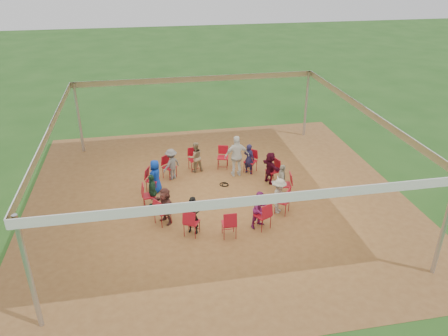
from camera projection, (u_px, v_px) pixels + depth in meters
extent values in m
plane|color=#224F18|center=(217.00, 197.00, 15.31)|extent=(80.00, 80.00, 0.00)
plane|color=brown|center=(217.00, 197.00, 15.31)|extent=(13.00, 13.00, 0.00)
cylinder|color=#B2B2B7|center=(29.00, 274.00, 9.41)|extent=(0.12, 0.12, 3.00)
cylinder|color=#B2B2B7|center=(79.00, 118.00, 18.22)|extent=(0.12, 0.12, 3.00)
cylinder|color=#B2B2B7|center=(445.00, 225.00, 11.08)|extent=(0.12, 0.12, 3.00)
cylinder|color=#B2B2B7|center=(306.00, 104.00, 19.88)|extent=(0.12, 0.12, 3.00)
plane|color=silver|center=(217.00, 117.00, 13.98)|extent=(10.30, 10.30, 0.00)
cube|color=white|center=(257.00, 200.00, 9.50)|extent=(10.30, 0.03, 0.24)
cube|color=white|center=(196.00, 79.00, 18.57)|extent=(10.30, 0.03, 0.24)
cube|color=white|center=(49.00, 131.00, 13.18)|extent=(0.03, 10.30, 0.24)
cube|color=white|center=(365.00, 110.00, 14.89)|extent=(0.03, 10.30, 0.24)
imported|color=#A7A392|center=(282.00, 181.00, 15.13)|extent=(0.46, 0.76, 1.22)
imported|color=#3E091B|center=(270.00, 168.00, 16.05)|extent=(0.77, 1.20, 1.22)
imported|color=#1C193E|center=(249.00, 159.00, 16.74)|extent=(0.52, 0.52, 1.22)
imported|color=#8F7A57|center=(195.00, 157.00, 16.88)|extent=(0.65, 0.46, 1.22)
imported|color=slate|center=(171.00, 164.00, 16.31)|extent=(0.85, 0.80, 1.22)
imported|color=#0B32A9|center=(156.00, 176.00, 15.44)|extent=(0.53, 0.68, 1.22)
imported|color=#1E442C|center=(152.00, 191.00, 14.48)|extent=(0.43, 0.74, 1.22)
imported|color=brown|center=(165.00, 206.00, 13.65)|extent=(0.97, 1.17, 1.22)
imported|color=black|center=(193.00, 215.00, 13.14)|extent=(0.53, 0.47, 1.22)
imported|color=#7D1F65|center=(260.00, 209.00, 13.44)|extent=(0.68, 0.57, 1.22)
imported|color=#A7A392|center=(279.00, 196.00, 14.19)|extent=(0.78, 0.86, 1.22)
imported|color=silver|center=(237.00, 156.00, 16.47)|extent=(0.95, 0.49, 1.62)
torus|color=black|center=(224.00, 184.00, 16.13)|extent=(0.41, 0.41, 0.03)
torus|color=black|center=(225.00, 185.00, 16.10)|extent=(0.33, 0.33, 0.03)
cube|color=#B7B7BC|center=(275.00, 183.00, 15.16)|extent=(0.28, 0.36, 0.02)
cube|color=#B7B7BC|center=(279.00, 180.00, 15.11)|extent=(0.12, 0.34, 0.22)
cube|color=#CCE0FF|center=(279.00, 180.00, 15.11)|extent=(0.09, 0.30, 0.18)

